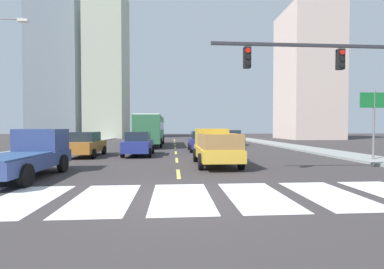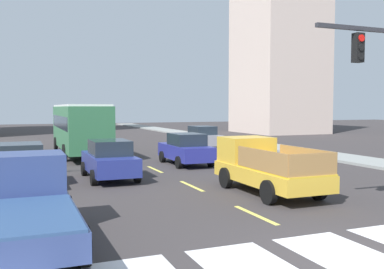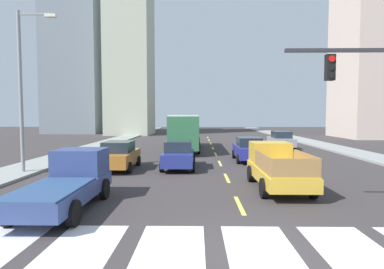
{
  "view_description": "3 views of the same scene",
  "coord_description": "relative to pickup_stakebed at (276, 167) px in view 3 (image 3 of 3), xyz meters",
  "views": [
    {
      "loc": [
        -0.24,
        -7.85,
        2.03
      ],
      "look_at": [
        1.18,
        12.2,
        1.51
      ],
      "focal_mm": 25.43,
      "sensor_mm": 36.0,
      "label": 1
    },
    {
      "loc": [
        -6.36,
        -6.86,
        3.13
      ],
      "look_at": [
        -0.04,
        8.86,
        2.07
      ],
      "focal_mm": 40.44,
      "sensor_mm": 36.0,
      "label": 2
    },
    {
      "loc": [
        -1.56,
        -7.42,
        3.31
      ],
      "look_at": [
        -1.9,
        12.88,
        2.05
      ],
      "focal_mm": 29.49,
      "sensor_mm": 36.0,
      "label": 3
    }
  ],
  "objects": [
    {
      "name": "crosswalk_stripe_5",
      "position": [
        0.16,
        -7.02,
        -0.93
      ],
      "size": [
        1.71,
        3.53,
        0.01
      ],
      "primitive_type": "cube",
      "color": "silver",
      "rests_on": "ground"
    },
    {
      "name": "tower_tall_centre",
      "position": [
        21.67,
        32.22,
        10.4
      ],
      "size": [
        8.69,
        10.06,
        22.67
      ],
      "primitive_type": "cube",
      "color": "beige",
      "rests_on": "ground"
    },
    {
      "name": "city_bus",
      "position": [
        -4.73,
        15.15,
        1.02
      ],
      "size": [
        2.72,
        10.8,
        3.32
      ],
      "rotation": [
        0.0,
        0.0,
        -0.02
      ],
      "color": "#316C45",
      "rests_on": "ground"
    },
    {
      "name": "crosswalk_stripe_4",
      "position": [
        -2.07,
        -7.02,
        -0.93
      ],
      "size": [
        1.71,
        3.53,
        0.01
      ],
      "primitive_type": "cube",
      "color": "silver",
      "rests_on": "ground"
    },
    {
      "name": "lane_dash_4",
      "position": [
        -2.07,
        16.98,
        -0.93
      ],
      "size": [
        0.16,
        2.4,
        0.01
      ],
      "primitive_type": "cube",
      "color": "#E2D555",
      "rests_on": "ground"
    },
    {
      "name": "sedan_near_right",
      "position": [
        -4.77,
        4.91,
        -0.08
      ],
      "size": [
        2.02,
        4.4,
        1.72
      ],
      "rotation": [
        0.0,
        0.0,
        0.04
      ],
      "color": "navy",
      "rests_on": "ground"
    },
    {
      "name": "lane_dash_3",
      "position": [
        -2.07,
        11.98,
        -0.93
      ],
      "size": [
        0.16,
        2.4,
        0.01
      ],
      "primitive_type": "cube",
      "color": "#E2D555",
      "rests_on": "ground"
    },
    {
      "name": "block_mid_left",
      "position": [
        -15.02,
        39.6,
        13.31
      ],
      "size": [
        7.09,
        9.29,
        28.49
      ],
      "primitive_type": "cube",
      "color": "#ADB39C",
      "rests_on": "ground"
    },
    {
      "name": "sedan_near_left",
      "position": [
        0.07,
        8.15,
        -0.08
      ],
      "size": [
        2.02,
        4.4,
        1.72
      ],
      "rotation": [
        0.0,
        0.0,
        0.0
      ],
      "color": "navy",
      "rests_on": "ground"
    },
    {
      "name": "sedan_far",
      "position": [
        4.6,
        16.53,
        -0.08
      ],
      "size": [
        2.02,
        4.4,
        1.72
      ],
      "rotation": [
        0.0,
        0.0,
        -0.04
      ],
      "color": "gray",
      "rests_on": "ground"
    },
    {
      "name": "pickup_dark",
      "position": [
        -8.27,
        -3.26,
        -0.02
      ],
      "size": [
        2.18,
        5.2,
        1.96
      ],
      "rotation": [
        0.0,
        0.0,
        0.02
      ],
      "color": "navy",
      "rests_on": "ground"
    },
    {
      "name": "sidewalk_left",
      "position": [
        -14.02,
        10.98,
        -0.86
      ],
      "size": [
        2.9,
        110.0,
        0.15
      ],
      "primitive_type": "cube",
      "color": "gray",
      "rests_on": "ground"
    },
    {
      "name": "lane_dash_7",
      "position": [
        -2.07,
        31.98,
        -0.93
      ],
      "size": [
        0.16,
        2.4,
        0.01
      ],
      "primitive_type": "cube",
      "color": "#E2D555",
      "rests_on": "ground"
    },
    {
      "name": "lane_dash_0",
      "position": [
        -2.07,
        -3.02,
        -0.93
      ],
      "size": [
        0.16,
        2.4,
        0.01
      ],
      "primitive_type": "cube",
      "color": "#E2D555",
      "rests_on": "ground"
    },
    {
      "name": "lane_dash_5",
      "position": [
        -2.07,
        21.98,
        -0.93
      ],
      "size": [
        0.16,
        2.4,
        0.01
      ],
      "primitive_type": "cube",
      "color": "#E2D555",
      "rests_on": "ground"
    },
    {
      "name": "lane_dash_6",
      "position": [
        -2.07,
        26.98,
        -0.93
      ],
      "size": [
        0.16,
        2.4,
        0.01
      ],
      "primitive_type": "cube",
      "color": "#E2D555",
      "rests_on": "ground"
    },
    {
      "name": "lane_dash_1",
      "position": [
        -2.07,
        1.98,
        -0.93
      ],
      "size": [
        0.16,
        2.4,
        0.01
      ],
      "primitive_type": "cube",
      "color": "#E2D555",
      "rests_on": "ground"
    },
    {
      "name": "streetlight_left",
      "position": [
        -13.24,
        2.93,
        4.03
      ],
      "size": [
        2.2,
        0.28,
        9.0
      ],
      "color": "gray",
      "rests_on": "ground"
    },
    {
      "name": "crosswalk_stripe_3",
      "position": [
        -4.29,
        -7.02,
        -0.93
      ],
      "size": [
        1.71,
        3.53,
        0.01
      ],
      "primitive_type": "cube",
      "color": "silver",
      "rests_on": "ground"
    },
    {
      "name": "crosswalk_stripe_2",
      "position": [
        -6.51,
        -7.02,
        -0.93
      ],
      "size": [
        1.71,
        3.53,
        0.01
      ],
      "primitive_type": "cube",
      "color": "silver",
      "rests_on": "ground"
    },
    {
      "name": "pickup_stakebed",
      "position": [
        0.0,
        0.0,
        0.0
      ],
      "size": [
        2.18,
        5.2,
        1.96
      ],
      "rotation": [
        0.0,
        0.0,
        -0.02
      ],
      "color": "gold",
      "rests_on": "ground"
    },
    {
      "name": "block_mid_right",
      "position": [
        -25.95,
        42.76,
        13.51
      ],
      "size": [
        9.7,
        7.23,
        28.89
      ],
      "primitive_type": "cube",
      "color": "slate",
      "rests_on": "ground"
    },
    {
      "name": "sidewalk_right",
      "position": [
        9.89,
        10.98,
        -0.86
      ],
      "size": [
        2.9,
        110.0,
        0.15
      ],
      "primitive_type": "cube",
      "color": "gray",
      "rests_on": "ground"
    },
    {
      "name": "ground_plane",
      "position": [
        -2.07,
        -7.02,
        -0.94
      ],
      "size": [
        160.0,
        160.0,
        0.0
      ],
      "primitive_type": "plane",
      "color": "#373233"
    },
    {
      "name": "sedan_mid",
      "position": [
        -8.37,
        4.52,
        -0.08
      ],
      "size": [
        2.02,
        4.4,
        1.72
      ],
      "rotation": [
        0.0,
        0.0,
        -0.03
      ],
      "color": "#AD6A27",
      "rests_on": "ground"
    },
    {
      "name": "lane_dash_2",
      "position": [
        -2.07,
        6.98,
        -0.93
      ],
      "size": [
        0.16,
        2.4,
        0.01
      ],
      "primitive_type": "cube",
      "color": "#E2D555",
      "rests_on": "ground"
    }
  ]
}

